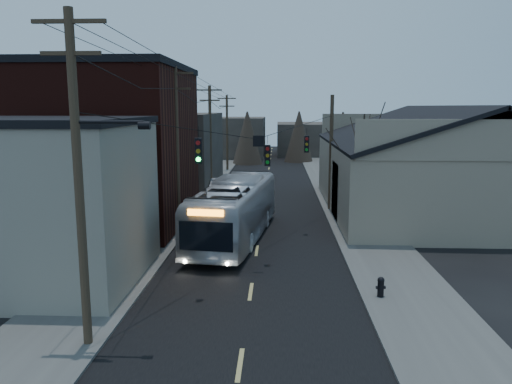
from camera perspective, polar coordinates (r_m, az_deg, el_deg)
road_surface at (r=42.53m, az=1.00°, el=-0.61°), size 9.00×110.00×0.02m
sidewalk_left at (r=43.18m, az=-7.66°, el=-0.47°), size 4.00×110.00×0.12m
sidewalk_right at (r=42.85m, az=9.72°, el=-0.61°), size 4.00×110.00×0.12m
building_clapboard at (r=23.51m, az=-22.96°, el=-1.22°), size 8.00×8.00×7.00m
building_brick at (r=33.81m, az=-16.71°, el=4.83°), size 10.00×12.00×10.00m
building_left_far at (r=49.16m, az=-9.98°, el=4.75°), size 9.00×14.00×7.00m
warehouse at (r=39.02m, az=20.27°, el=1.84°), size 16.16×20.60×7.73m
building_far_left at (r=77.29m, az=-2.78°, el=6.28°), size 10.00×12.00×6.00m
building_far_right at (r=82.20m, az=6.66°, el=6.09°), size 12.00×14.00×5.00m
bare_tree at (r=32.54m, az=12.07°, el=2.37°), size 0.40×0.40×7.20m
utility_lines at (r=36.31m, az=-4.16°, el=5.45°), size 11.24×45.28×10.50m
bus at (r=28.82m, az=-2.44°, el=-2.10°), size 4.53×12.81×3.49m
parked_car at (r=45.24m, az=-4.37°, el=0.76°), size 1.38×3.74×1.22m
fire_hydrant at (r=20.94m, az=14.07°, el=-10.38°), size 0.39×0.28×0.82m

